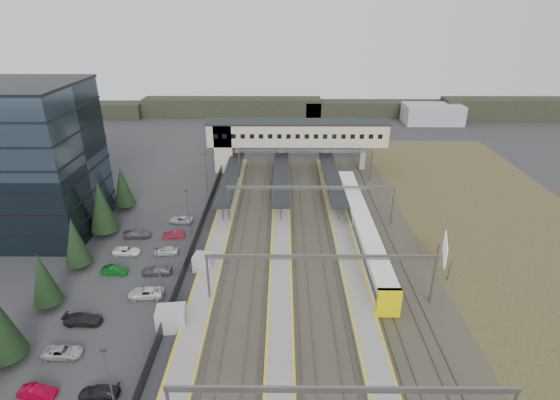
{
  "coord_description": "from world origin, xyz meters",
  "views": [
    {
      "loc": [
        7.25,
        -53.49,
        34.84
      ],
      "look_at": [
        6.8,
        15.29,
        4.0
      ],
      "focal_mm": 28.0,
      "sensor_mm": 36.0,
      "label": 1
    }
  ],
  "objects_px": {
    "relay_cabin_far": "(204,262)",
    "train": "(361,227)",
    "office_building": "(11,161)",
    "footbridge": "(285,136)",
    "relay_cabin_near": "(171,318)",
    "billboard": "(445,250)"
  },
  "relations": [
    {
      "from": "relay_cabin_near",
      "to": "footbridge",
      "type": "relative_size",
      "value": 0.09
    },
    {
      "from": "relay_cabin_far",
      "to": "train",
      "type": "bearing_deg",
      "value": 21.51
    },
    {
      "from": "footbridge",
      "to": "billboard",
      "type": "bearing_deg",
      "value": -62.09
    },
    {
      "from": "office_building",
      "to": "footbridge",
      "type": "height_order",
      "value": "office_building"
    },
    {
      "from": "relay_cabin_far",
      "to": "billboard",
      "type": "height_order",
      "value": "billboard"
    },
    {
      "from": "train",
      "to": "billboard",
      "type": "xyz_separation_m",
      "value": [
        10.11,
        -9.4,
        1.22
      ]
    },
    {
      "from": "relay_cabin_near",
      "to": "footbridge",
      "type": "bearing_deg",
      "value": 76.25
    },
    {
      "from": "train",
      "to": "relay_cabin_far",
      "type": "bearing_deg",
      "value": -158.49
    },
    {
      "from": "relay_cabin_near",
      "to": "train",
      "type": "xyz_separation_m",
      "value": [
        25.71,
        21.88,
        0.7
      ]
    },
    {
      "from": "relay_cabin_far",
      "to": "footbridge",
      "type": "xyz_separation_m",
      "value": [
        11.7,
        42.38,
        6.7
      ]
    },
    {
      "from": "office_building",
      "to": "footbridge",
      "type": "distance_m",
      "value": 53.18
    },
    {
      "from": "footbridge",
      "to": "train",
      "type": "distance_m",
      "value": 35.62
    },
    {
      "from": "footbridge",
      "to": "billboard",
      "type": "distance_m",
      "value": 48.11
    },
    {
      "from": "office_building",
      "to": "footbridge",
      "type": "xyz_separation_m",
      "value": [
        43.7,
        30.0,
        -4.26
      ]
    },
    {
      "from": "office_building",
      "to": "billboard",
      "type": "height_order",
      "value": "office_building"
    },
    {
      "from": "relay_cabin_near",
      "to": "train",
      "type": "height_order",
      "value": "train"
    },
    {
      "from": "relay_cabin_near",
      "to": "footbridge",
      "type": "distance_m",
      "value": 56.79
    },
    {
      "from": "office_building",
      "to": "footbridge",
      "type": "relative_size",
      "value": 0.6
    },
    {
      "from": "relay_cabin_near",
      "to": "footbridge",
      "type": "height_order",
      "value": "footbridge"
    },
    {
      "from": "office_building",
      "to": "footbridge",
      "type": "bearing_deg",
      "value": 34.47
    },
    {
      "from": "relay_cabin_far",
      "to": "footbridge",
      "type": "height_order",
      "value": "footbridge"
    },
    {
      "from": "relay_cabin_near",
      "to": "billboard",
      "type": "bearing_deg",
      "value": 19.21
    }
  ]
}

